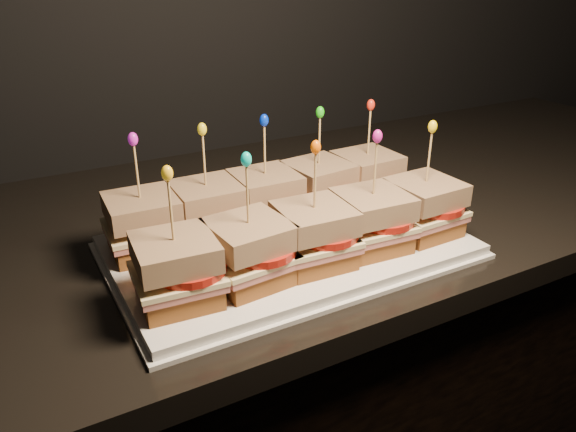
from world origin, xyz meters
TOP-DOWN VIEW (x-y plane):
  - granite_slab at (-0.74, 1.68)m, footprint 2.67×0.66m
  - platter at (-0.46, 1.53)m, footprint 0.46×0.28m
  - platter_rim at (-0.46, 1.53)m, footprint 0.47×0.29m
  - sandwich_0_bread_bot at (-0.63, 1.60)m, footprint 0.09×0.09m
  - sandwich_0_ham at (-0.63, 1.60)m, footprint 0.10×0.09m
  - sandwich_0_cheese at (-0.63, 1.60)m, footprint 0.10×0.09m
  - sandwich_0_tomato at (-0.62, 1.59)m, footprint 0.08×0.08m
  - sandwich_0_bread_top at (-0.63, 1.60)m, footprint 0.09×0.09m
  - sandwich_0_pick at (-0.63, 1.60)m, footprint 0.00×0.00m
  - sandwich_0_frill at (-0.63, 1.60)m, footprint 0.01×0.01m
  - sandwich_1_bread_bot at (-0.55, 1.60)m, footprint 0.09×0.09m
  - sandwich_1_ham at (-0.55, 1.60)m, footprint 0.09×0.09m
  - sandwich_1_cheese at (-0.55, 1.60)m, footprint 0.10×0.09m
  - sandwich_1_tomato at (-0.53, 1.59)m, footprint 0.08×0.08m
  - sandwich_1_bread_top at (-0.55, 1.60)m, footprint 0.09×0.09m
  - sandwich_1_pick at (-0.55, 1.60)m, footprint 0.00×0.00m
  - sandwich_1_frill at (-0.55, 1.60)m, footprint 0.01×0.01m
  - sandwich_2_bread_bot at (-0.46, 1.60)m, footprint 0.09×0.09m
  - sandwich_2_ham at (-0.46, 1.60)m, footprint 0.09×0.09m
  - sandwich_2_cheese at (-0.46, 1.60)m, footprint 0.10×0.09m
  - sandwich_2_tomato at (-0.45, 1.59)m, footprint 0.08×0.08m
  - sandwich_2_bread_top at (-0.46, 1.60)m, footprint 0.09×0.09m
  - sandwich_2_pick at (-0.46, 1.60)m, footprint 0.00×0.00m
  - sandwich_2_frill at (-0.46, 1.60)m, footprint 0.01×0.01m
  - sandwich_3_bread_bot at (-0.37, 1.60)m, footprint 0.09×0.09m
  - sandwich_3_ham at (-0.37, 1.60)m, footprint 0.10×0.10m
  - sandwich_3_cheese at (-0.37, 1.60)m, footprint 0.10×0.10m
  - sandwich_3_tomato at (-0.36, 1.59)m, footprint 0.08×0.08m
  - sandwich_3_bread_top at (-0.37, 1.60)m, footprint 0.09×0.09m
  - sandwich_3_pick at (-0.37, 1.60)m, footprint 0.00×0.00m
  - sandwich_3_frill at (-0.37, 1.60)m, footprint 0.01×0.01m
  - sandwich_4_bread_bot at (-0.29, 1.60)m, footprint 0.09×0.09m
  - sandwich_4_ham at (-0.29, 1.60)m, footprint 0.09×0.09m
  - sandwich_4_cheese at (-0.29, 1.60)m, footprint 0.10×0.09m
  - sandwich_4_tomato at (-0.27, 1.59)m, footprint 0.08×0.08m
  - sandwich_4_bread_top at (-0.29, 1.60)m, footprint 0.09×0.09m
  - sandwich_4_pick at (-0.29, 1.60)m, footprint 0.00×0.00m
  - sandwich_4_frill at (-0.29, 1.60)m, footprint 0.01×0.01m
  - sandwich_5_bread_bot at (-0.63, 1.47)m, footprint 0.09×0.09m
  - sandwich_5_ham at (-0.63, 1.47)m, footprint 0.10×0.10m
  - sandwich_5_cheese at (-0.63, 1.47)m, footprint 0.10×0.10m
  - sandwich_5_tomato at (-0.62, 1.46)m, footprint 0.08×0.08m
  - sandwich_5_bread_top at (-0.63, 1.47)m, footprint 0.09×0.09m
  - sandwich_5_pick at (-0.63, 1.47)m, footprint 0.00×0.00m
  - sandwich_5_frill at (-0.63, 1.47)m, footprint 0.01×0.01m
  - sandwich_6_bread_bot at (-0.55, 1.47)m, footprint 0.09×0.09m
  - sandwich_6_ham at (-0.55, 1.47)m, footprint 0.10×0.10m
  - sandwich_6_cheese at (-0.55, 1.47)m, footprint 0.10×0.10m
  - sandwich_6_tomato at (-0.53, 1.46)m, footprint 0.08×0.08m
  - sandwich_6_bread_top at (-0.55, 1.47)m, footprint 0.09×0.09m
  - sandwich_6_pick at (-0.55, 1.47)m, footprint 0.00×0.00m
  - sandwich_6_frill at (-0.55, 1.47)m, footprint 0.01×0.01m
  - sandwich_7_bread_bot at (-0.46, 1.47)m, footprint 0.09×0.09m
  - sandwich_7_ham at (-0.46, 1.47)m, footprint 0.10×0.09m
  - sandwich_7_cheese at (-0.46, 1.47)m, footprint 0.10×0.10m
  - sandwich_7_tomato at (-0.45, 1.46)m, footprint 0.08×0.08m
  - sandwich_7_bread_top at (-0.46, 1.47)m, footprint 0.09×0.09m
  - sandwich_7_pick at (-0.46, 1.47)m, footprint 0.00×0.00m
  - sandwich_7_frill at (-0.46, 1.47)m, footprint 0.01×0.01m
  - sandwich_8_bread_bot at (-0.37, 1.47)m, footprint 0.09×0.09m
  - sandwich_8_ham at (-0.37, 1.47)m, footprint 0.10×0.09m
  - sandwich_8_cheese at (-0.37, 1.47)m, footprint 0.10×0.10m
  - sandwich_8_tomato at (-0.36, 1.46)m, footprint 0.08×0.08m
  - sandwich_8_bread_top at (-0.37, 1.47)m, footprint 0.09×0.09m
  - sandwich_8_pick at (-0.37, 1.47)m, footprint 0.00×0.00m
  - sandwich_8_frill at (-0.37, 1.47)m, footprint 0.01×0.01m
  - sandwich_9_bread_bot at (-0.29, 1.47)m, footprint 0.09×0.09m
  - sandwich_9_ham at (-0.29, 1.47)m, footprint 0.09×0.09m
  - sandwich_9_cheese at (-0.29, 1.47)m, footprint 0.10×0.09m
  - sandwich_9_tomato at (-0.27, 1.46)m, footprint 0.08×0.08m
  - sandwich_9_bread_top at (-0.29, 1.47)m, footprint 0.09×0.09m
  - sandwich_9_pick at (-0.29, 1.47)m, footprint 0.00×0.00m
  - sandwich_9_frill at (-0.29, 1.47)m, footprint 0.01×0.01m

SIDE VIEW (x-z plane):
  - granite_slab at x=-0.74m, z-range 0.85..0.89m
  - platter_rim at x=-0.46m, z-range 0.89..0.89m
  - platter at x=-0.46m, z-range 0.89..0.90m
  - sandwich_0_bread_bot at x=-0.63m, z-range 0.90..0.93m
  - sandwich_1_bread_bot at x=-0.55m, z-range 0.90..0.93m
  - sandwich_2_bread_bot at x=-0.46m, z-range 0.90..0.93m
  - sandwich_3_bread_bot at x=-0.37m, z-range 0.90..0.93m
  - sandwich_4_bread_bot at x=-0.29m, z-range 0.90..0.93m
  - sandwich_5_bread_bot at x=-0.63m, z-range 0.90..0.93m
  - sandwich_6_bread_bot at x=-0.55m, z-range 0.90..0.93m
  - sandwich_7_bread_bot at x=-0.46m, z-range 0.90..0.93m
  - sandwich_8_bread_bot at x=-0.37m, z-range 0.90..0.93m
  - sandwich_9_bread_bot at x=-0.29m, z-range 0.90..0.93m
  - sandwich_0_ham at x=-0.63m, z-range 0.93..0.94m
  - sandwich_1_ham at x=-0.55m, z-range 0.93..0.94m
  - sandwich_2_ham at x=-0.46m, z-range 0.93..0.94m
  - sandwich_3_ham at x=-0.37m, z-range 0.93..0.94m
  - sandwich_4_ham at x=-0.29m, z-range 0.93..0.94m
  - sandwich_5_ham at x=-0.63m, z-range 0.93..0.94m
  - sandwich_6_ham at x=-0.55m, z-range 0.93..0.94m
  - sandwich_7_ham at x=-0.46m, z-range 0.93..0.94m
  - sandwich_8_ham at x=-0.37m, z-range 0.93..0.94m
  - sandwich_9_ham at x=-0.29m, z-range 0.93..0.94m
  - sandwich_0_cheese at x=-0.63m, z-range 0.94..0.94m
  - sandwich_1_cheese at x=-0.55m, z-range 0.94..0.94m
  - sandwich_2_cheese at x=-0.46m, z-range 0.94..0.94m
  - sandwich_3_cheese at x=-0.37m, z-range 0.94..0.94m
  - sandwich_4_cheese at x=-0.29m, z-range 0.94..0.94m
  - sandwich_5_cheese at x=-0.63m, z-range 0.94..0.94m
  - sandwich_6_cheese at x=-0.55m, z-range 0.94..0.94m
  - sandwich_7_cheese at x=-0.46m, z-range 0.94..0.94m
  - sandwich_8_cheese at x=-0.37m, z-range 0.94..0.94m
  - sandwich_9_cheese at x=-0.29m, z-range 0.94..0.94m
  - sandwich_0_tomato at x=-0.62m, z-range 0.94..0.95m
  - sandwich_1_tomato at x=-0.53m, z-range 0.94..0.95m
  - sandwich_2_tomato at x=-0.45m, z-range 0.94..0.95m
  - sandwich_3_tomato at x=-0.36m, z-range 0.94..0.95m
  - sandwich_4_tomato at x=-0.27m, z-range 0.94..0.95m
  - sandwich_5_tomato at x=-0.62m, z-range 0.94..0.95m
  - sandwich_6_tomato at x=-0.53m, z-range 0.94..0.95m
  - sandwich_7_tomato at x=-0.45m, z-range 0.94..0.95m
  - sandwich_8_tomato at x=-0.36m, z-range 0.94..0.95m
  - sandwich_9_tomato at x=-0.27m, z-range 0.94..0.95m
  - sandwich_0_bread_top at x=-0.63m, z-range 0.95..0.98m
  - sandwich_1_bread_top at x=-0.55m, z-range 0.95..0.98m
  - sandwich_2_bread_top at x=-0.46m, z-range 0.95..0.98m
  - sandwich_3_bread_top at x=-0.37m, z-range 0.95..0.98m
  - sandwich_4_bread_top at x=-0.29m, z-range 0.95..0.98m
  - sandwich_5_bread_top at x=-0.63m, z-range 0.95..0.98m
  - sandwich_6_bread_top at x=-0.55m, z-range 0.95..0.98m
  - sandwich_7_bread_top at x=-0.46m, z-range 0.95..0.98m
  - sandwich_8_bread_top at x=-0.37m, z-range 0.95..0.98m
  - sandwich_9_bread_top at x=-0.29m, z-range 0.95..0.98m
  - sandwich_0_pick at x=-0.63m, z-range 0.96..1.05m
  - sandwich_1_pick at x=-0.55m, z-range 0.96..1.05m
  - sandwich_2_pick at x=-0.46m, z-range 0.96..1.05m
  - sandwich_3_pick at x=-0.37m, z-range 0.96..1.05m
  - sandwich_4_pick at x=-0.29m, z-range 0.96..1.05m
  - sandwich_5_pick at x=-0.63m, z-range 0.96..1.05m
  - sandwich_6_pick at x=-0.55m, z-range 0.96..1.05m
  - sandwich_7_pick at x=-0.46m, z-range 0.96..1.05m
  - sandwich_8_pick at x=-0.37m, z-range 0.96..1.05m
  - sandwich_9_pick at x=-0.29m, z-range 0.96..1.05m
  - sandwich_0_frill at x=-0.63m, z-range 1.05..1.06m
  - sandwich_1_frill at x=-0.55m, z-range 1.05..1.06m
  - sandwich_2_frill at x=-0.46m, z-range 1.05..1.06m
  - sandwich_3_frill at x=-0.37m, z-range 1.05..1.06m
  - sandwich_4_frill at x=-0.29m, z-range 1.05..1.06m
  - sandwich_5_frill at x=-0.63m, z-range 1.05..1.06m
  - sandwich_6_frill at x=-0.55m, z-range 1.05..1.06m
  - sandwich_7_frill at x=-0.46m, z-range 1.05..1.06m
  - sandwich_8_frill at x=-0.37m, z-range 1.05..1.06m
  - sandwich_9_frill at x=-0.29m, z-range 1.05..1.06m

